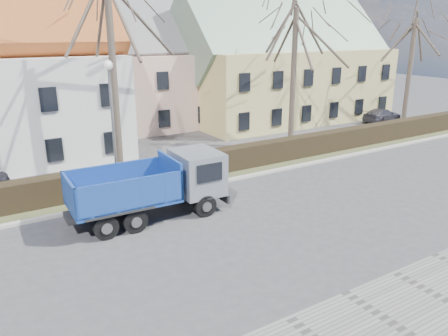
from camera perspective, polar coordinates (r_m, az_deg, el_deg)
ground at (r=18.25m, az=1.59°, el=-7.19°), size 120.00×120.00×0.00m
curb_far at (r=21.92m, az=-5.02°, el=-2.72°), size 80.00×0.30×0.12m
grass_strip at (r=23.28m, az=-6.80°, el=-1.57°), size 80.00×3.00×0.10m
hedge at (r=22.92m, az=-6.64°, el=-0.30°), size 60.00×0.90×1.30m
building_pink at (r=36.46m, az=-10.65°, el=11.59°), size 10.80×8.80×8.00m
building_yellow at (r=39.91m, az=7.65°, el=12.59°), size 18.80×10.80×8.50m
tree_1 at (r=23.47m, az=-14.40°, el=13.84°), size 9.20×9.20×12.65m
tree_2 at (r=29.47m, az=9.11°, el=13.22°), size 8.00×8.00×11.00m
tree_3 at (r=38.38m, az=23.20°, el=12.63°), size 7.60×7.60×10.45m
dump_truck at (r=18.42m, az=-10.44°, el=-2.68°), size 6.86×2.72×2.72m
streetlight at (r=22.25m, az=-14.29°, el=5.46°), size 0.50×0.50×6.35m
cart_frame at (r=20.03m, az=-19.10°, el=-4.88°), size 0.78×0.54×0.65m
parked_car_b at (r=40.33m, az=19.94°, el=6.48°), size 4.15×1.99×1.17m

